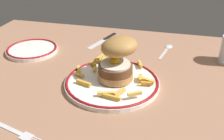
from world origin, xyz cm
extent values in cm
cube|color=#9E6F54|center=(0.00, 0.00, -2.00)|extent=(124.32, 80.17, 4.00)
cylinder|color=white|center=(-3.47, -4.64, 0.60)|extent=(25.86, 25.86, 1.20)
torus|color=maroon|center=(-3.47, -4.64, 1.20)|extent=(25.46, 25.46, 0.80)
cylinder|color=#B67A44|center=(-2.82, -3.52, 2.50)|extent=(9.58, 9.58, 1.80)
cylinder|color=brown|center=(-2.82, -3.52, 4.53)|extent=(9.30, 9.30, 2.26)
cylinder|color=white|center=(-2.82, -3.52, 5.91)|extent=(8.13, 8.13, 0.50)
ellipsoid|color=yellow|center=(-3.22, -2.81, 6.58)|extent=(2.60, 2.60, 1.40)
ellipsoid|color=#B17E40|center=(-2.20, -1.95, 10.40)|extent=(11.84, 11.34, 6.40)
cube|color=gold|center=(-11.07, 3.24, 2.09)|extent=(1.73, 3.36, 0.97)
cube|color=orange|center=(5.86, -4.95, 2.01)|extent=(2.91, 1.26, 0.82)
cube|color=gold|center=(-6.96, 3.10, 3.08)|extent=(1.41, 3.50, 0.99)
cube|color=gold|center=(-12.96, -4.66, 1.96)|extent=(3.43, 1.97, 0.72)
cube|color=gold|center=(-10.21, -8.62, 1.99)|extent=(4.50, 2.11, 0.78)
cube|color=gold|center=(-9.27, 3.21, 3.81)|extent=(2.19, 4.79, 0.88)
cube|color=#EDBA42|center=(-13.90, -2.17, 2.03)|extent=(2.37, 4.08, 0.85)
cube|color=#ECB149|center=(-3.12, -12.20, 2.02)|extent=(4.38, 2.01, 0.84)
cube|color=gold|center=(4.01, -2.74, 2.09)|extent=(1.40, 3.04, 0.98)
cube|color=#DCBB4E|center=(-9.10, 5.61, 2.05)|extent=(1.84, 2.95, 0.91)
cube|color=gold|center=(2.61, 5.63, 2.04)|extent=(2.15, 3.87, 0.89)
cube|color=gold|center=(0.39, -10.80, 2.05)|extent=(2.71, 3.69, 0.89)
cube|color=gold|center=(-10.90, 3.42, 2.01)|extent=(1.36, 3.77, 0.82)
cube|color=#E9B84B|center=(5.61, -3.38, 2.06)|extent=(4.69, 2.35, 0.93)
cube|color=#E3B74D|center=(3.91, -11.56, 2.72)|extent=(3.44, 2.52, 0.74)
cube|color=gold|center=(-9.82, -0.38, 1.98)|extent=(1.65, 3.76, 0.77)
cube|color=gold|center=(-1.36, -13.15, 1.96)|extent=(4.61, 1.48, 0.72)
cylinder|color=white|center=(-35.68, 9.75, 0.60)|extent=(17.48, 17.48, 1.20)
torus|color=maroon|center=(-35.68, 9.75, 1.20)|extent=(17.08, 17.08, 0.80)
cube|color=silver|center=(-21.41, -27.30, 0.18)|extent=(9.91, 3.57, 0.36)
cube|color=silver|center=(-15.62, -28.86, 0.18)|extent=(2.89, 2.75, 0.32)
cube|color=silver|center=(-13.30, -28.71, 0.18)|extent=(2.38, 0.88, 0.28)
cube|color=silver|center=(-13.43, -29.20, 0.18)|extent=(2.38, 0.88, 0.28)
cube|color=black|center=(-13.15, 30.00, 0.30)|extent=(3.61, 7.98, 0.70)
cube|color=silver|center=(-15.77, 21.91, 0.20)|extent=(5.11, 11.02, 0.24)
cube|color=silver|center=(8.62, 18.90, 0.20)|extent=(2.56, 8.98, 0.32)
ellipsoid|color=silver|center=(10.01, 25.76, 0.40)|extent=(3.26, 4.04, 0.90)
camera|label=1|loc=(11.62, -64.41, 38.11)|focal=42.27mm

